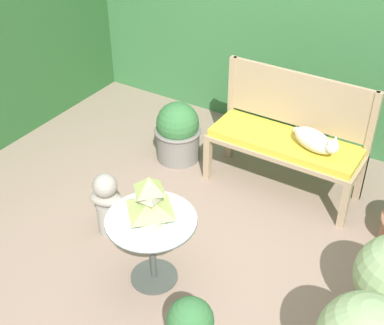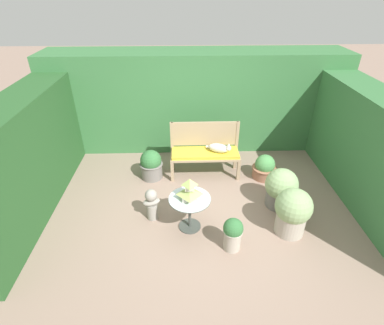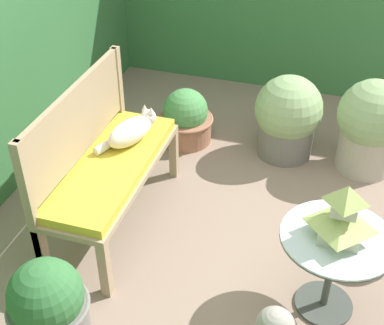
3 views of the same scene
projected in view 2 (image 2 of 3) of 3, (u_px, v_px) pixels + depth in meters
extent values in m
plane|color=gray|center=(202.00, 210.00, 5.08)|extent=(30.00, 30.00, 0.00)
cube|color=#38703D|center=(196.00, 100.00, 6.68)|extent=(6.40, 1.03, 2.10)
cube|color=#285628|center=(21.00, 161.00, 4.70)|extent=(0.70, 3.62, 1.82)
cube|color=#38703D|center=(377.00, 155.00, 4.86)|extent=(0.70, 3.62, 1.82)
cube|color=tan|center=(172.00, 172.00, 5.72)|extent=(0.06, 0.06, 0.42)
cube|color=tan|center=(239.00, 170.00, 5.76)|extent=(0.06, 0.06, 0.42)
cube|color=tan|center=(173.00, 160.00, 6.08)|extent=(0.06, 0.06, 0.42)
cube|color=tan|center=(235.00, 159.00, 6.12)|extent=(0.06, 0.06, 0.42)
cube|color=tan|center=(205.00, 155.00, 5.80)|extent=(1.34, 0.48, 0.04)
cube|color=gold|center=(205.00, 153.00, 5.77)|extent=(1.28, 0.44, 0.06)
cube|color=tan|center=(172.00, 147.00, 5.93)|extent=(0.06, 0.06, 1.04)
cube|color=tan|center=(236.00, 146.00, 5.96)|extent=(0.06, 0.06, 1.04)
cube|color=tan|center=(205.00, 134.00, 5.80)|extent=(1.28, 0.04, 0.49)
ellipsoid|color=silver|center=(219.00, 148.00, 5.69)|extent=(0.43, 0.30, 0.17)
sphere|color=silver|center=(228.00, 148.00, 5.62)|extent=(0.11, 0.11, 0.11)
cone|color=silver|center=(229.00, 144.00, 5.61)|extent=(0.04, 0.04, 0.05)
cone|color=silver|center=(228.00, 146.00, 5.56)|extent=(0.04, 0.04, 0.05)
cylinder|color=silver|center=(212.00, 148.00, 5.83)|extent=(0.22, 0.13, 0.06)
cylinder|color=#424742|center=(190.00, 226.00, 4.74)|extent=(0.35, 0.35, 0.02)
cylinder|color=#424742|center=(190.00, 213.00, 4.60)|extent=(0.04, 0.04, 0.56)
cylinder|color=silver|center=(190.00, 199.00, 4.45)|extent=(0.63, 0.63, 0.01)
torus|color=#424742|center=(190.00, 199.00, 4.46)|extent=(0.63, 0.63, 0.02)
cube|color=beige|center=(190.00, 196.00, 4.43)|extent=(0.22, 0.22, 0.08)
pyramid|color=#A8BC66|center=(190.00, 191.00, 4.38)|extent=(0.29, 0.29, 0.10)
cube|color=beige|center=(190.00, 187.00, 4.34)|extent=(0.14, 0.14, 0.07)
pyramid|color=#A8BC66|center=(190.00, 182.00, 4.29)|extent=(0.18, 0.18, 0.10)
cylinder|color=gray|center=(152.00, 211.00, 4.85)|extent=(0.18, 0.18, 0.28)
ellipsoid|color=gray|center=(152.00, 202.00, 4.75)|extent=(0.31, 0.23, 0.11)
sphere|color=gray|center=(151.00, 195.00, 4.68)|extent=(0.19, 0.19, 0.19)
cylinder|color=slate|center=(279.00, 197.00, 5.13)|extent=(0.45, 0.45, 0.33)
torus|color=slate|center=(281.00, 190.00, 5.05)|extent=(0.49, 0.49, 0.03)
sphere|color=#89A870|center=(282.00, 184.00, 4.99)|extent=(0.55, 0.55, 0.55)
cylinder|color=#9E664C|center=(264.00, 172.00, 5.88)|extent=(0.44, 0.44, 0.23)
torus|color=#9E664C|center=(264.00, 168.00, 5.83)|extent=(0.48, 0.48, 0.03)
sphere|color=#4C8E4C|center=(265.00, 164.00, 5.79)|extent=(0.38, 0.38, 0.38)
cylinder|color=#ADA393|center=(290.00, 221.00, 4.55)|extent=(0.44, 0.44, 0.40)
torus|color=#ADA393|center=(293.00, 212.00, 4.45)|extent=(0.48, 0.48, 0.03)
sphere|color=#89A870|center=(294.00, 206.00, 4.40)|extent=(0.55, 0.55, 0.55)
cylinder|color=slate|center=(152.00, 170.00, 5.85)|extent=(0.41, 0.41, 0.32)
torus|color=slate|center=(151.00, 164.00, 5.78)|extent=(0.45, 0.45, 0.03)
sphere|color=#336B38|center=(151.00, 160.00, 5.73)|extent=(0.41, 0.41, 0.41)
cylinder|color=#ADA393|center=(232.00, 239.00, 4.29)|extent=(0.25, 0.25, 0.33)
torus|color=#ADA393|center=(233.00, 231.00, 4.21)|extent=(0.28, 0.28, 0.03)
sphere|color=#336B38|center=(233.00, 228.00, 4.18)|extent=(0.29, 0.29, 0.29)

